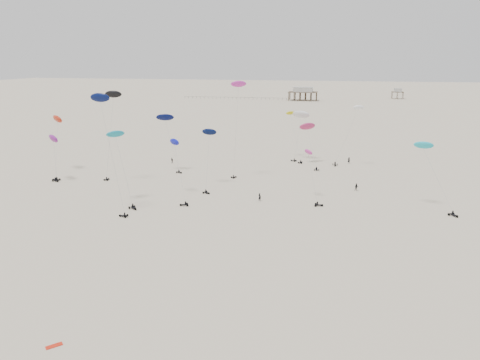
% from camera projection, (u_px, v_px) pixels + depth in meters
% --- Properties ---
extents(ground_plane, '(900.00, 900.00, 0.00)m').
position_uv_depth(ground_plane, '(295.00, 131.00, 202.99)').
color(ground_plane, beige).
extents(pavilion_main, '(21.00, 13.00, 9.80)m').
position_uv_depth(pavilion_main, '(303.00, 95.00, 345.63)').
color(pavilion_main, brown).
rests_on(pavilion_main, ground).
extents(pavilion_small, '(9.00, 7.00, 8.00)m').
position_uv_depth(pavilion_small, '(397.00, 94.00, 359.60)').
color(pavilion_small, brown).
rests_on(pavilion_small, ground).
extents(pier_fence, '(80.20, 0.20, 1.50)m').
position_uv_depth(pier_fence, '(234.00, 98.00, 357.31)').
color(pier_fence, black).
rests_on(pier_fence, ground).
extents(rig_0, '(9.21, 9.92, 15.04)m').
position_uv_depth(rig_0, '(433.00, 167.00, 98.15)').
color(rig_0, black).
rests_on(rig_0, ground).
extents(rig_1, '(7.34, 13.18, 17.21)m').
position_uv_depth(rig_1, '(295.00, 132.00, 146.55)').
color(rig_1, black).
rests_on(rig_1, ground).
extents(rig_2, '(8.27, 4.93, 17.83)m').
position_uv_depth(rig_2, '(346.00, 137.00, 137.57)').
color(rig_2, black).
rests_on(rig_2, ground).
extents(rig_3, '(9.72, 9.66, 16.49)m').
position_uv_depth(rig_3, '(121.00, 158.00, 101.67)').
color(rig_3, black).
rests_on(rig_3, ground).
extents(rig_4, '(4.52, 6.22, 25.57)m').
position_uv_depth(rig_4, '(238.00, 100.00, 122.39)').
color(rig_4, black).
rests_on(rig_4, ground).
extents(rig_5, '(11.00, 17.46, 19.68)m').
position_uv_depth(rig_5, '(57.00, 127.00, 130.25)').
color(rig_5, black).
rests_on(rig_5, ground).
extents(rig_6, '(5.07, 11.97, 15.61)m').
position_uv_depth(rig_6, '(209.00, 148.00, 115.39)').
color(rig_6, black).
rests_on(rig_6, ground).
extents(rig_7, '(9.04, 6.17, 24.47)m').
position_uv_depth(rig_7, '(105.00, 122.00, 94.20)').
color(rig_7, black).
rests_on(rig_7, ground).
extents(rig_8, '(5.43, 9.72, 12.15)m').
position_uv_depth(rig_8, '(313.00, 175.00, 104.03)').
color(rig_8, black).
rests_on(rig_8, ground).
extents(rig_9, '(8.63, 12.91, 15.97)m').
position_uv_depth(rig_9, '(178.00, 163.00, 106.56)').
color(rig_9, black).
rests_on(rig_9, ground).
extents(rig_10, '(5.51, 5.17, 12.23)m').
position_uv_depth(rig_10, '(54.00, 145.00, 121.04)').
color(rig_10, black).
rests_on(rig_10, ground).
extents(rig_11, '(8.59, 5.78, 16.29)m').
position_uv_depth(rig_11, '(167.00, 125.00, 130.30)').
color(rig_11, black).
rests_on(rig_11, ground).
extents(rig_12, '(7.57, 14.03, 14.31)m').
position_uv_depth(rig_12, '(309.00, 132.00, 139.79)').
color(rig_12, black).
rests_on(rig_12, ground).
extents(rig_13, '(5.44, 3.87, 23.29)m').
position_uv_depth(rig_13, '(112.00, 112.00, 118.99)').
color(rig_13, black).
rests_on(rig_13, ground).
extents(rig_14, '(6.21, 7.71, 15.47)m').
position_uv_depth(rig_14, '(300.00, 119.00, 145.22)').
color(rig_14, black).
rests_on(rig_14, ground).
extents(spectator_0, '(0.92, 0.80, 2.12)m').
position_uv_depth(spectator_0, '(260.00, 201.00, 105.08)').
color(spectator_0, black).
rests_on(spectator_0, ground).
extents(spectator_1, '(1.04, 0.62, 2.11)m').
position_uv_depth(spectator_1, '(356.00, 191.00, 113.05)').
color(spectator_1, black).
rests_on(spectator_1, ground).
extents(spectator_2, '(1.31, 1.11, 1.95)m').
position_uv_depth(spectator_2, '(172.00, 163.00, 142.58)').
color(spectator_2, black).
rests_on(spectator_2, ground).
extents(spectator_3, '(0.92, 0.71, 2.30)m').
position_uv_depth(spectator_3, '(349.00, 163.00, 141.92)').
color(spectator_3, black).
rests_on(spectator_3, ground).
extents(grounded_kite_b, '(1.76, 1.78, 0.07)m').
position_uv_depth(grounded_kite_b, '(54.00, 346.00, 52.33)').
color(grounded_kite_b, red).
rests_on(grounded_kite_b, ground).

